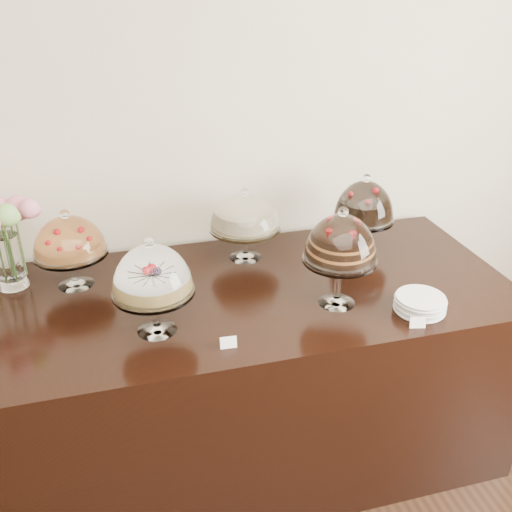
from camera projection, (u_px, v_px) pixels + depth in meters
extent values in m
cube|color=beige|center=(178.00, 119.00, 2.56)|extent=(5.00, 0.04, 3.00)
cube|color=black|center=(253.00, 372.00, 2.62)|extent=(2.20, 1.00, 0.90)
cone|color=white|center=(157.00, 327.00, 2.14)|extent=(0.15, 0.15, 0.02)
cylinder|color=white|center=(155.00, 309.00, 2.10)|extent=(0.03, 0.03, 0.14)
cylinder|color=white|center=(154.00, 291.00, 2.07)|extent=(0.30, 0.30, 0.01)
cylinder|color=tan|center=(153.00, 284.00, 2.05)|extent=(0.25, 0.25, 0.05)
sphere|color=red|center=(170.00, 270.00, 2.07)|extent=(0.02, 0.02, 0.02)
sphere|color=red|center=(137.00, 270.00, 2.06)|extent=(0.02, 0.02, 0.02)
sphere|color=red|center=(150.00, 285.00, 1.97)|extent=(0.02, 0.02, 0.02)
sphere|color=white|center=(149.00, 243.00, 1.98)|extent=(0.04, 0.04, 0.04)
cone|color=white|center=(337.00, 300.00, 2.31)|extent=(0.15, 0.15, 0.02)
cylinder|color=white|center=(338.00, 279.00, 2.27)|extent=(0.03, 0.03, 0.17)
cylinder|color=white|center=(340.00, 259.00, 2.23)|extent=(0.29, 0.29, 0.01)
cylinder|color=black|center=(341.00, 246.00, 2.20)|extent=(0.21, 0.21, 0.10)
sphere|color=red|center=(353.00, 229.00, 2.20)|extent=(0.02, 0.02, 0.02)
sphere|color=red|center=(332.00, 227.00, 2.21)|extent=(0.02, 0.02, 0.02)
sphere|color=red|center=(330.00, 236.00, 2.14)|extent=(0.02, 0.02, 0.02)
sphere|color=red|center=(352.00, 238.00, 2.13)|extent=(0.02, 0.02, 0.02)
sphere|color=white|center=(343.00, 212.00, 2.13)|extent=(0.04, 0.04, 0.04)
cone|color=white|center=(245.00, 255.00, 2.67)|extent=(0.15, 0.15, 0.02)
cylinder|color=white|center=(245.00, 240.00, 2.63)|extent=(0.03, 0.03, 0.12)
cylinder|color=white|center=(245.00, 227.00, 2.60)|extent=(0.33, 0.33, 0.01)
cylinder|color=beige|center=(245.00, 219.00, 2.58)|extent=(0.26, 0.26, 0.07)
sphere|color=white|center=(245.00, 192.00, 2.52)|extent=(0.04, 0.04, 0.04)
cone|color=white|center=(360.00, 247.00, 2.74)|extent=(0.15, 0.15, 0.02)
cylinder|color=white|center=(362.00, 232.00, 2.70)|extent=(0.03, 0.03, 0.13)
cylinder|color=white|center=(363.00, 219.00, 2.67)|extent=(0.28, 0.28, 0.01)
cylinder|color=black|center=(364.00, 209.00, 2.65)|extent=(0.24, 0.24, 0.09)
sphere|color=red|center=(376.00, 195.00, 2.65)|extent=(0.02, 0.02, 0.02)
sphere|color=red|center=(352.00, 196.00, 2.65)|extent=(0.02, 0.02, 0.02)
sphere|color=red|center=(368.00, 204.00, 2.57)|extent=(0.02, 0.02, 0.02)
sphere|color=white|center=(367.00, 178.00, 2.58)|extent=(0.04, 0.04, 0.04)
cone|color=white|center=(76.00, 282.00, 2.44)|extent=(0.15, 0.15, 0.02)
cylinder|color=white|center=(73.00, 267.00, 2.41)|extent=(0.03, 0.03, 0.12)
cylinder|color=white|center=(71.00, 253.00, 2.38)|extent=(0.31, 0.31, 0.01)
cylinder|color=#CE7E3C|center=(70.00, 248.00, 2.37)|extent=(0.25, 0.25, 0.04)
sphere|color=red|center=(86.00, 238.00, 2.39)|extent=(0.02, 0.02, 0.02)
sphere|color=red|center=(73.00, 235.00, 2.41)|extent=(0.02, 0.02, 0.02)
sphere|color=red|center=(57.00, 238.00, 2.38)|extent=(0.02, 0.02, 0.02)
sphere|color=red|center=(52.00, 246.00, 2.32)|extent=(0.02, 0.02, 0.02)
sphere|color=red|center=(65.00, 249.00, 2.29)|extent=(0.02, 0.02, 0.02)
sphere|color=red|center=(82.00, 245.00, 2.32)|extent=(0.02, 0.02, 0.02)
sphere|color=white|center=(65.00, 214.00, 2.30)|extent=(0.04, 0.04, 0.04)
cylinder|color=white|center=(9.00, 261.00, 2.38)|extent=(0.11, 0.11, 0.24)
cylinder|color=#476B2D|center=(21.00, 244.00, 2.37)|extent=(0.01, 0.01, 0.29)
sphere|color=pink|center=(29.00, 209.00, 2.33)|extent=(0.08, 0.08, 0.08)
cylinder|color=#476B2D|center=(15.00, 243.00, 2.39)|extent=(0.01, 0.01, 0.28)
sphere|color=pink|center=(18.00, 208.00, 2.36)|extent=(0.11, 0.11, 0.11)
cylinder|color=#476B2D|center=(6.00, 243.00, 2.38)|extent=(0.01, 0.01, 0.29)
cylinder|color=#476B2D|center=(0.00, 249.00, 2.30)|extent=(0.01, 0.01, 0.31)
cylinder|color=#476B2D|center=(10.00, 248.00, 2.32)|extent=(0.01, 0.01, 0.31)
sphere|color=#72A751|center=(6.00, 215.00, 2.23)|extent=(0.09, 0.09, 0.09)
cylinder|color=silver|center=(419.00, 309.00, 2.26)|extent=(0.20, 0.20, 0.01)
cylinder|color=silver|center=(419.00, 307.00, 2.26)|extent=(0.19, 0.19, 0.01)
cylinder|color=silver|center=(420.00, 305.00, 2.25)|extent=(0.20, 0.20, 0.01)
cylinder|color=silver|center=(420.00, 302.00, 2.25)|extent=(0.19, 0.19, 0.01)
cylinder|color=silver|center=(421.00, 300.00, 2.24)|extent=(0.20, 0.20, 0.01)
cylinder|color=silver|center=(421.00, 298.00, 2.24)|extent=(0.19, 0.19, 0.01)
cube|color=white|center=(228.00, 343.00, 2.04)|extent=(0.06, 0.02, 0.04)
cube|color=white|center=(418.00, 323.00, 2.15)|extent=(0.06, 0.03, 0.04)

